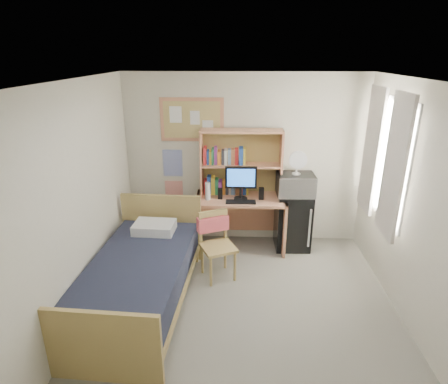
{
  "coord_description": "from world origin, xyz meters",
  "views": [
    {
      "loc": [
        -0.08,
        -3.43,
        2.85
      ],
      "look_at": [
        -0.27,
        1.2,
        1.12
      ],
      "focal_mm": 30.0,
      "sensor_mm": 36.0,
      "label": 1
    }
  ],
  "objects_px": {
    "bed": "(139,283)",
    "desk_fan": "(297,164)",
    "monitor": "(241,183)",
    "desk_chair": "(218,247)",
    "microwave": "(295,184)",
    "speaker_left": "(220,194)",
    "bulletin_board": "(192,120)",
    "speaker_right": "(261,194)",
    "mini_fridge": "(293,220)",
    "desk": "(240,223)"
  },
  "relations": [
    {
      "from": "mini_fridge",
      "to": "bed",
      "type": "distance_m",
      "value": 2.52
    },
    {
      "from": "bed",
      "to": "monitor",
      "type": "height_order",
      "value": "monitor"
    },
    {
      "from": "mini_fridge",
      "to": "monitor",
      "type": "xyz_separation_m",
      "value": [
        -0.8,
        -0.14,
        0.64
      ]
    },
    {
      "from": "bulletin_board",
      "to": "desk_chair",
      "type": "bearing_deg",
      "value": -69.1
    },
    {
      "from": "bulletin_board",
      "to": "desk",
      "type": "relative_size",
      "value": 0.71
    },
    {
      "from": "speaker_right",
      "to": "microwave",
      "type": "height_order",
      "value": "microwave"
    },
    {
      "from": "desk",
      "to": "microwave",
      "type": "height_order",
      "value": "microwave"
    },
    {
      "from": "monitor",
      "to": "speaker_left",
      "type": "bearing_deg",
      "value": -180.0
    },
    {
      "from": "bulletin_board",
      "to": "speaker_right",
      "type": "distance_m",
      "value": 1.49
    },
    {
      "from": "speaker_right",
      "to": "desk_chair",
      "type": "bearing_deg",
      "value": -127.71
    },
    {
      "from": "mini_fridge",
      "to": "microwave",
      "type": "bearing_deg",
      "value": -90.0
    },
    {
      "from": "monitor",
      "to": "desk_chair",
      "type": "bearing_deg",
      "value": -111.02
    },
    {
      "from": "monitor",
      "to": "speaker_left",
      "type": "xyz_separation_m",
      "value": [
        -0.3,
        -0.0,
        -0.16
      ]
    },
    {
      "from": "monitor",
      "to": "speaker_right",
      "type": "distance_m",
      "value": 0.34
    },
    {
      "from": "monitor",
      "to": "microwave",
      "type": "xyz_separation_m",
      "value": [
        0.8,
        0.12,
        -0.04
      ]
    },
    {
      "from": "bulletin_board",
      "to": "monitor",
      "type": "relative_size",
      "value": 1.93
    },
    {
      "from": "speaker_left",
      "to": "speaker_right",
      "type": "distance_m",
      "value": 0.6
    },
    {
      "from": "bed",
      "to": "microwave",
      "type": "xyz_separation_m",
      "value": [
        1.99,
        1.52,
        0.73
      ]
    },
    {
      "from": "bed",
      "to": "monitor",
      "type": "xyz_separation_m",
      "value": [
        1.19,
        1.41,
        0.77
      ]
    },
    {
      "from": "bulletin_board",
      "to": "monitor",
      "type": "xyz_separation_m",
      "value": [
        0.73,
        -0.4,
        -0.85
      ]
    },
    {
      "from": "desk",
      "to": "bed",
      "type": "xyz_separation_m",
      "value": [
        -1.19,
        -1.47,
        -0.11
      ]
    },
    {
      "from": "desk_chair",
      "to": "speaker_right",
      "type": "height_order",
      "value": "speaker_right"
    },
    {
      "from": "desk_fan",
      "to": "bed",
      "type": "bearing_deg",
      "value": -144.2
    },
    {
      "from": "speaker_right",
      "to": "desk",
      "type": "bearing_deg",
      "value": 168.69
    },
    {
      "from": "mini_fridge",
      "to": "speaker_right",
      "type": "relative_size",
      "value": 4.93
    },
    {
      "from": "desk_chair",
      "to": "speaker_right",
      "type": "distance_m",
      "value": 1.08
    },
    {
      "from": "speaker_right",
      "to": "desk_fan",
      "type": "relative_size",
      "value": 0.55
    },
    {
      "from": "bulletin_board",
      "to": "desk_chair",
      "type": "height_order",
      "value": "bulletin_board"
    },
    {
      "from": "speaker_left",
      "to": "monitor",
      "type": "bearing_deg",
      "value": 0.0
    },
    {
      "from": "speaker_left",
      "to": "desk_chair",
      "type": "bearing_deg",
      "value": -89.72
    },
    {
      "from": "mini_fridge",
      "to": "speaker_right",
      "type": "bearing_deg",
      "value": -166.96
    },
    {
      "from": "mini_fridge",
      "to": "desk_fan",
      "type": "bearing_deg",
      "value": -90.0
    },
    {
      "from": "bed",
      "to": "desk_fan",
      "type": "distance_m",
      "value": 2.72
    },
    {
      "from": "speaker_left",
      "to": "desk_fan",
      "type": "distance_m",
      "value": 1.19
    },
    {
      "from": "bulletin_board",
      "to": "desk",
      "type": "bearing_deg",
      "value": -24.59
    },
    {
      "from": "desk_chair",
      "to": "mini_fridge",
      "type": "bearing_deg",
      "value": 15.57
    },
    {
      "from": "mini_fridge",
      "to": "microwave",
      "type": "relative_size",
      "value": 1.62
    },
    {
      "from": "bed",
      "to": "mini_fridge",
      "type": "bearing_deg",
      "value": 41.0
    },
    {
      "from": "desk_chair",
      "to": "microwave",
      "type": "distance_m",
      "value": 1.52
    },
    {
      "from": "bulletin_board",
      "to": "speaker_right",
      "type": "bearing_deg",
      "value": -20.79
    },
    {
      "from": "bed",
      "to": "speaker_left",
      "type": "relative_size",
      "value": 13.82
    },
    {
      "from": "desk_chair",
      "to": "desk_fan",
      "type": "height_order",
      "value": "desk_fan"
    },
    {
      "from": "mini_fridge",
      "to": "speaker_left",
      "type": "distance_m",
      "value": 1.21
    },
    {
      "from": "desk",
      "to": "speaker_left",
      "type": "distance_m",
      "value": 0.58
    },
    {
      "from": "bulletin_board",
      "to": "mini_fridge",
      "type": "height_order",
      "value": "bulletin_board"
    },
    {
      "from": "desk",
      "to": "desk_chair",
      "type": "bearing_deg",
      "value": -109.62
    },
    {
      "from": "monitor",
      "to": "microwave",
      "type": "height_order",
      "value": "monitor"
    },
    {
      "from": "desk_chair",
      "to": "speaker_right",
      "type": "xyz_separation_m",
      "value": [
        0.59,
        0.78,
        0.46
      ]
    },
    {
      "from": "desk_fan",
      "to": "monitor",
      "type": "bearing_deg",
      "value": -173.52
    },
    {
      "from": "bulletin_board",
      "to": "microwave",
      "type": "bearing_deg",
      "value": -10.35
    }
  ]
}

